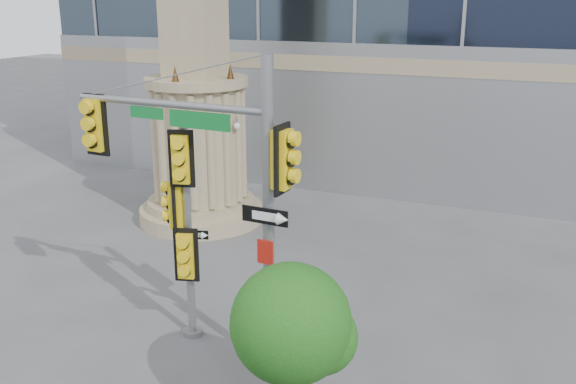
% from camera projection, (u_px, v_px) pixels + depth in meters
% --- Properties ---
extents(monument, '(4.40, 4.40, 16.60)m').
position_uv_depth(monument, '(196.00, 64.00, 21.51)').
color(monument, tan).
rests_on(monument, ground).
extents(main_signal_pole, '(5.19, 0.77, 6.69)m').
position_uv_depth(main_signal_pole, '(217.00, 177.00, 13.29)').
color(main_signal_pole, slate).
rests_on(main_signal_pole, ground).
extents(secondary_signal_pole, '(0.95, 0.68, 5.09)m').
position_uv_depth(secondary_signal_pole, '(184.00, 218.00, 14.33)').
color(secondary_signal_pole, slate).
rests_on(secondary_signal_pole, ground).
extents(street_tree, '(2.18, 2.13, 3.40)m').
position_uv_depth(street_tree, '(293.00, 328.00, 11.08)').
color(street_tree, tan).
rests_on(street_tree, ground).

